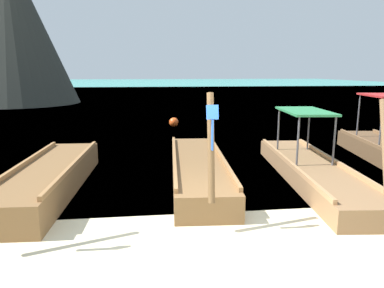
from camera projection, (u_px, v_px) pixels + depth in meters
ground at (214, 239)px, 6.12m from camera, size 120.00×120.00×0.00m
sea_water at (154, 86)px, 65.60m from camera, size 120.00×120.00×0.00m
longtail_boat_violet_ribbon at (50, 178)px, 8.48m from camera, size 1.51×5.84×2.57m
longtail_boat_blue_ribbon at (198, 169)px, 9.40m from camera, size 1.66×6.17×2.44m
longtail_boat_red_ribbon at (312, 170)px, 9.31m from camera, size 1.91×6.80×2.36m
karst_rock at (6, 28)px, 30.43m from camera, size 11.98×10.62×13.31m
mooring_buoy_near at (174, 122)px, 18.31m from camera, size 0.47×0.47×0.47m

